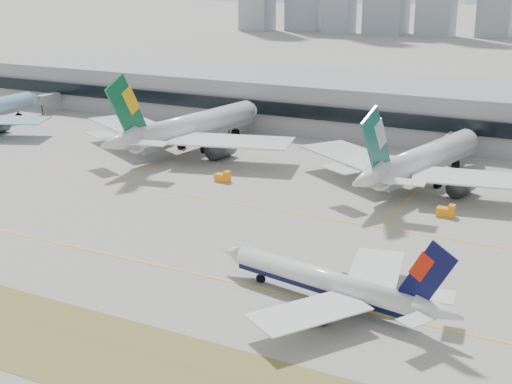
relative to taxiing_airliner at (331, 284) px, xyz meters
The scene contains 7 objects.
ground 34.94m from the taxiing_airliner, behind, with size 3000.00×3000.00×0.00m, color gray.
taxiing_airliner is the anchor object (origin of this frame).
widebody_eva 98.02m from the taxiing_airliner, 134.77° to the left, with size 67.46×66.46×24.21m.
widebody_cathay 66.63m from the taxiing_airliner, 93.92° to the left, with size 60.59×60.17×22.04m.
terminal 124.91m from the taxiing_airliner, 105.99° to the left, with size 280.00×43.10×15.00m.
gse_b 67.01m from the taxiing_airliner, 133.81° to the left, with size 3.55×2.00×2.60m.
gse_c 47.94m from the taxiing_airliner, 83.02° to the left, with size 3.55×2.00×2.60m.
Camera 1 is at (69.02, -94.93, 47.11)m, focal length 50.00 mm.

